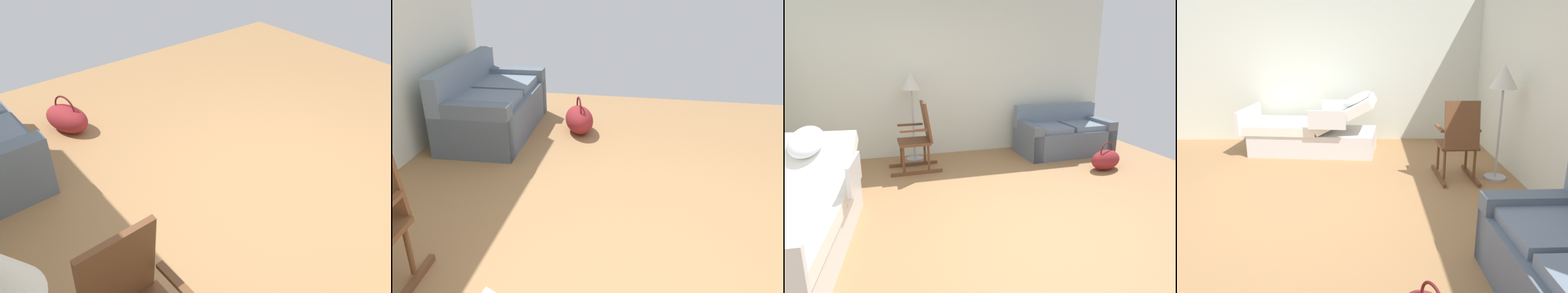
% 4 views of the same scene
% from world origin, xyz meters
% --- Properties ---
extents(ground_plane, '(6.96, 6.96, 0.00)m').
position_xyz_m(ground_plane, '(0.00, 0.00, 0.00)').
color(ground_plane, '#9E7247').
extents(duffel_bag, '(0.64, 0.49, 0.43)m').
position_xyz_m(duffel_bag, '(2.07, 1.10, 0.15)').
color(duffel_bag, maroon).
rests_on(duffel_bag, ground).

